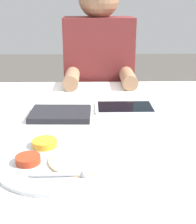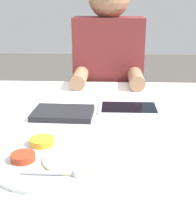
{
  "view_description": "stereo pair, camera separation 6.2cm",
  "coord_description": "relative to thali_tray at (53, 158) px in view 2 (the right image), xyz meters",
  "views": [
    {
      "loc": [
        0.07,
        -0.96,
        1.17
      ],
      "look_at": [
        0.1,
        -0.07,
        0.84
      ],
      "focal_mm": 50.0,
      "sensor_mm": 36.0,
      "label": 1
    },
    {
      "loc": [
        0.14,
        -0.96,
        1.17
      ],
      "look_at": [
        0.1,
        -0.07,
        0.84
      ],
      "focal_mm": 50.0,
      "sensor_mm": 36.0,
      "label": 2
    }
  ],
  "objects": [
    {
      "name": "thali_tray",
      "position": [
        0.0,
        0.0,
        0.0
      ],
      "size": [
        0.31,
        0.31,
        0.03
      ],
      "color": "#B7BABF",
      "rests_on": "dining_table"
    },
    {
      "name": "dining_table",
      "position": [
        0.01,
        0.26,
        -0.4
      ],
      "size": [
        1.22,
        1.07,
        0.78
      ],
      "color": "silver",
      "rests_on": "ground_plane"
    },
    {
      "name": "person_diner",
      "position": [
        0.13,
        0.92,
        -0.18
      ],
      "size": [
        0.35,
        0.41,
        1.27
      ],
      "color": "black",
      "rests_on": "ground_plane"
    },
    {
      "name": "red_notebook",
      "position": [
        -0.02,
        0.32,
        0.0
      ],
      "size": [
        0.21,
        0.16,
        0.02
      ],
      "color": "silver",
      "rests_on": "dining_table"
    },
    {
      "name": "tablet_device",
      "position": [
        0.21,
        0.4,
        -0.0
      ],
      "size": [
        0.22,
        0.14,
        0.01
      ],
      "color": "#B7B7BC",
      "rests_on": "dining_table"
    }
  ]
}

